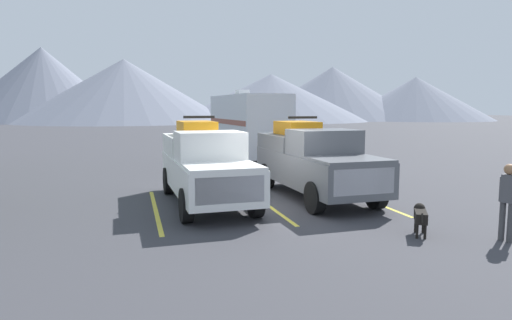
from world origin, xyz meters
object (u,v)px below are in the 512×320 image
object	(u,v)px
camper_trailer_a	(248,125)
pickup_truck_b	(313,160)
dog	(420,215)
pickup_truck_a	(205,163)
person_a	(508,197)

from	to	relation	value
camper_trailer_a	pickup_truck_b	bearing A→B (deg)	-91.01
dog	pickup_truck_b	bearing A→B (deg)	97.74
pickup_truck_b	dog	size ratio (longest dim) A/B	6.89
dog	pickup_truck_a	bearing A→B (deg)	131.25
pickup_truck_b	camper_trailer_a	bearing A→B (deg)	88.99
pickup_truck_a	person_a	xyz separation A→B (m)	(5.63, -5.67, -0.23)
pickup_truck_a	dog	xyz separation A→B (m)	(4.16, -4.74, -0.75)
camper_trailer_a	person_a	world-z (taller)	camper_trailer_a
camper_trailer_a	dog	world-z (taller)	camper_trailer_a
pickup_truck_a	camper_trailer_a	size ratio (longest dim) A/B	0.75
camper_trailer_a	person_a	size ratio (longest dim) A/B	4.68
camper_trailer_a	dog	distance (m)	13.73
pickup_truck_a	dog	distance (m)	6.35
pickup_truck_a	pickup_truck_b	size ratio (longest dim) A/B	0.99
pickup_truck_a	pickup_truck_b	bearing A→B (deg)	-0.34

